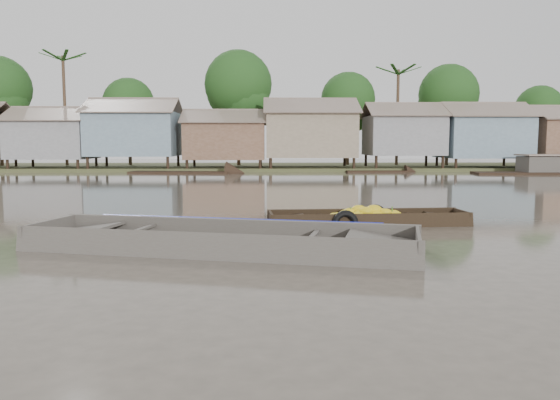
{
  "coord_description": "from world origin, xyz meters",
  "views": [
    {
      "loc": [
        -0.76,
        -11.39,
        2.07
      ],
      "look_at": [
        -0.45,
        0.69,
        0.8
      ],
      "focal_mm": 35.0,
      "sensor_mm": 36.0,
      "label": 1
    }
  ],
  "objects": [
    {
      "name": "riverbank",
      "position": [
        3.03,
        31.86,
        3.07
      ],
      "size": [
        120.0,
        12.47,
        10.22
      ],
      "color": "#384723",
      "rests_on": "ground"
    },
    {
      "name": "distant_boats",
      "position": [
        15.01,
        24.08,
        0.22
      ],
      "size": [
        37.48,
        15.01,
        1.38
      ],
      "color": "black",
      "rests_on": "ground"
    },
    {
      "name": "viewer_boat",
      "position": [
        -1.62,
        -0.93,
        0.06
      ],
      "size": [
        7.85,
        3.75,
        0.61
      ],
      "rotation": [
        0.0,
        0.0,
        -0.24
      ],
      "color": "#48433D",
      "rests_on": "ground"
    },
    {
      "name": "ground",
      "position": [
        0.0,
        0.0,
        0.0
      ],
      "size": [
        120.0,
        120.0,
        0.0
      ],
      "primitive_type": "plane",
      "color": "#4B443A",
      "rests_on": "ground"
    },
    {
      "name": "banana_boat",
      "position": [
        1.75,
        2.27,
        0.12
      ],
      "size": [
        5.13,
        1.57,
        0.7
      ],
      "rotation": [
        0.0,
        0.0,
        0.07
      ],
      "color": "black",
      "rests_on": "ground"
    }
  ]
}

